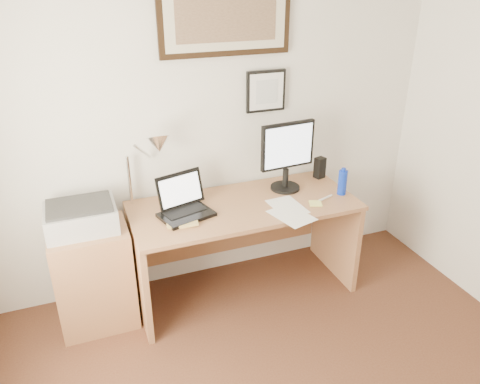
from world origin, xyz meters
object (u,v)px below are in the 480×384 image
laptop (184,205)px  printer (81,217)px  lcd_monitor (287,153)px  side_cabinet (95,277)px  book (166,219)px  water_bottle (342,182)px  desk (240,227)px

laptop → printer: size_ratio=0.89×
laptop → lcd_monitor: bearing=7.0°
side_cabinet → book: 0.64m
side_cabinet → water_bottle: water_bottle is taller
book → laptop: bearing=19.5°
printer → lcd_monitor: bearing=1.4°
side_cabinet → lcd_monitor: (1.45, 0.07, 0.68)m
water_bottle → lcd_monitor: (-0.35, 0.22, 0.20)m
laptop → printer: laptop is taller
desk → printer: size_ratio=3.64×
desk → lcd_monitor: bearing=4.8°
book → laptop: (0.14, 0.05, 0.05)m
side_cabinet → lcd_monitor: lcd_monitor is taller
laptop → lcd_monitor: lcd_monitor is taller
laptop → lcd_monitor: size_ratio=0.76×
lcd_monitor → printer: bearing=-178.6°
water_bottle → lcd_monitor: size_ratio=0.35×
water_bottle → desk: 0.82m
water_bottle → printer: (-1.82, 0.18, -0.02)m
desk → water_bottle: bearing=-14.4°
side_cabinet → book: (0.50, -0.08, 0.40)m
laptop → printer: 0.67m
book → laptop: laptop is taller
book → lcd_monitor: bearing=8.9°
printer → laptop: bearing=-5.3°
lcd_monitor → printer: (-1.47, -0.04, -0.22)m
book → lcd_monitor: size_ratio=0.54×
desk → printer: 1.13m
lcd_monitor → printer: 1.49m
book → lcd_monitor: 1.00m
side_cabinet → water_bottle: size_ratio=3.96×
printer → book: bearing=-12.1°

